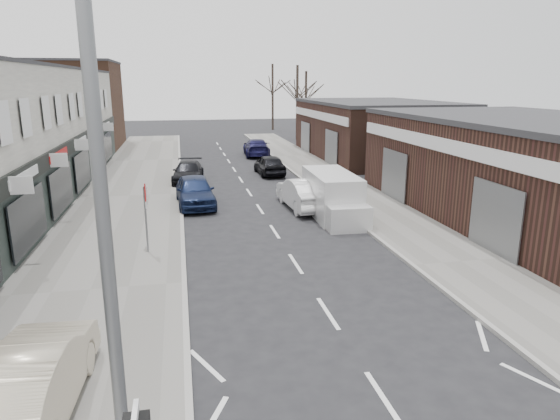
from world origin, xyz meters
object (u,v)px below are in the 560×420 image
sedan_on_pavement (29,380)px  parked_car_right_a (303,193)px  parked_car_right_b (270,165)px  parked_car_right_c (256,147)px  street_lamp (122,239)px  white_van (333,196)px  parked_car_left_a (195,191)px  warning_sign (146,198)px  parked_car_left_b (188,172)px

sedan_on_pavement → parked_car_right_a: (9.04, 15.02, -0.10)m
parked_car_right_b → parked_car_right_c: size_ratio=0.81×
street_lamp → white_van: 18.74m
street_lamp → parked_car_left_a: bearing=86.2°
parked_car_right_c → white_van: bearing=95.2°
white_van → parked_car_right_b: (-0.98, 11.51, -0.29)m
street_lamp → parked_car_left_a: (1.34, 20.15, -3.83)m
street_lamp → warning_sign: street_lamp is taller
white_van → parked_car_left_a: white_van is taller
parked_car_left_b → warning_sign: bearing=-92.0°
parked_car_left_a → parked_car_right_a: 5.62m
parked_car_left_a → parked_car_left_b: (-0.21, 6.41, -0.13)m
parked_car_left_b → sedan_on_pavement: bearing=-93.2°
parked_car_left_a → street_lamp: bearing=-96.6°
sedan_on_pavement → parked_car_left_b: size_ratio=1.03×
white_van → parked_car_right_a: (-0.98, 1.84, -0.20)m
parked_car_right_a → sedan_on_pavement: bearing=55.7°
sedan_on_pavement → parked_car_left_b: bearing=-95.4°
sedan_on_pavement → parked_car_right_b: (9.04, 24.70, -0.19)m
street_lamp → warning_sign: 13.04m
parked_car_right_a → parked_car_left_a: bearing=-19.9°
parked_car_right_a → parked_car_right_b: size_ratio=1.16×
street_lamp → parked_car_right_a: (6.73, 18.53, -3.83)m
parked_car_left_b → parked_car_right_c: 12.42m
sedan_on_pavement → parked_car_left_b: 23.30m
warning_sign → white_van: (8.34, 3.90, -1.21)m
parked_car_right_c → parked_car_right_a: bearing=92.3°
parked_car_right_b → white_van: bearing=92.7°
warning_sign → parked_car_left_a: (1.97, 7.35, -1.41)m
parked_car_left_b → street_lamp: bearing=-87.1°
parked_car_right_a → warning_sign: bearing=34.7°
warning_sign → sedan_on_pavement: size_ratio=0.58×
white_van → parked_car_right_a: white_van is taller
white_van → parked_car_right_c: size_ratio=1.07×
warning_sign → parked_car_right_b: size_ratio=0.66×
white_van → parked_car_left_b: 11.86m
sedan_on_pavement → parked_car_right_a: size_ratio=0.97×
white_van → parked_car_left_b: (-6.58, 9.86, -0.33)m
parked_car_right_c → parked_car_left_b: bearing=64.5°
warning_sign → parked_car_right_b: (7.36, 15.41, -1.50)m
sedan_on_pavement → parked_car_left_a: 17.03m
parked_car_left_b → parked_car_right_b: parked_car_right_b is taller
parked_car_left_b → parked_car_right_c: parked_car_right_c is taller
parked_car_left_b → parked_car_right_a: bearing=-49.8°
street_lamp → parked_car_right_c: (7.21, 37.38, -3.88)m
white_van → parked_car_left_a: bearing=153.2°
street_lamp → sedan_on_pavement: 5.62m
parked_car_left_b → parked_car_right_b: 5.84m
street_lamp → parked_car_left_b: street_lamp is taller
parked_car_left_b → parked_car_right_a: parked_car_right_a is taller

